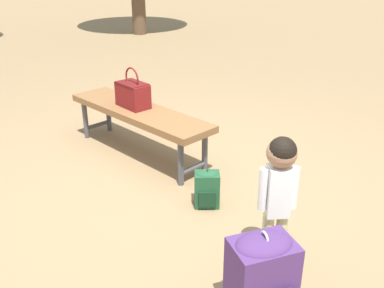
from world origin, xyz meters
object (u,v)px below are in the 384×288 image
backpack_small (207,187)px  handbag (133,94)px  child_standing (279,183)px  backpack_large (261,276)px  park_bench (139,115)px

backpack_small → handbag: bearing=171.9°
child_standing → backpack_large: (0.21, -0.38, -0.30)m
park_bench → handbag: size_ratio=4.40×
handbag → backpack_small: size_ratio=1.19×
child_standing → backpack_large: bearing=-60.7°
handbag → backpack_large: 2.25m
backpack_large → handbag: bearing=161.4°
backpack_large → backpack_small: 1.11m
park_bench → backpack_small: park_bench is taller
handbag → child_standing: (1.90, -0.33, -0.02)m
handbag → child_standing: size_ratio=0.44×
handbag → backpack_small: handbag is taller
child_standing → backpack_large: 0.53m
backpack_small → child_standing: bearing=-12.5°
backpack_large → park_bench: bearing=160.7°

